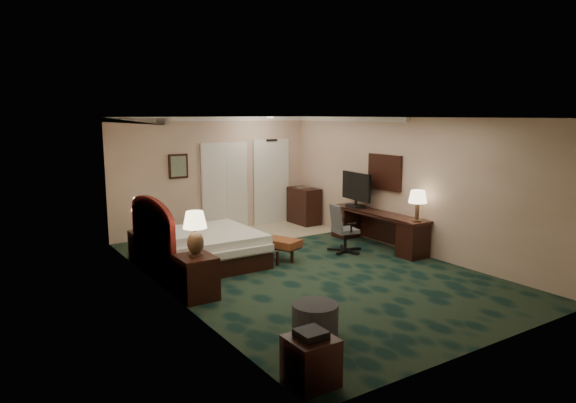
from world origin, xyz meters
TOP-DOWN VIEW (x-y plane):
  - floor at (0.00, 0.00)m, footprint 5.00×7.50m
  - ceiling at (0.00, 0.00)m, footprint 5.00×7.50m
  - wall_back at (0.00, 3.75)m, footprint 5.00×0.00m
  - wall_front at (0.00, -3.75)m, footprint 5.00×0.00m
  - wall_left at (-2.50, 0.00)m, footprint 0.00×7.50m
  - wall_right at (2.50, 0.00)m, footprint 0.00×7.50m
  - crown_molding at (0.00, 0.00)m, footprint 5.00×7.50m
  - tile_patch at (0.90, 2.90)m, footprint 3.20×1.70m
  - headboard at (-2.44, 1.00)m, footprint 0.12×2.00m
  - entry_door at (1.55, 3.72)m, footprint 1.02×0.06m
  - closet_doors at (0.25, 3.71)m, footprint 1.20×0.06m
  - wall_art at (-0.90, 3.71)m, footprint 0.45×0.06m
  - wall_mirror at (2.46, 0.60)m, footprint 0.05×0.95m
  - bed at (-1.43, 1.24)m, footprint 1.94×1.80m
  - nightstand_near at (-2.22, -0.31)m, footprint 0.53×0.60m
  - nightstand_far at (-2.25, 2.12)m, footprint 0.45×0.52m
  - lamp_near at (-2.20, -0.27)m, footprint 0.44×0.44m
  - lamp_far at (-2.28, 2.11)m, footprint 0.38×0.38m
  - bed_bench at (-0.14, 0.97)m, footprint 0.84×1.29m
  - ottoman at (-1.50, -2.38)m, footprint 0.78×0.78m
  - side_table at (-2.23, -3.31)m, footprint 0.47×0.47m
  - desk at (2.21, 0.51)m, footprint 0.54×2.53m
  - tv at (2.22, 1.22)m, footprint 0.18×1.00m
  - desk_lamp at (2.22, -0.57)m, footprint 0.44×0.44m
  - desk_chair at (1.35, 0.51)m, footprint 0.66×0.63m
  - minibar at (2.21, 3.20)m, footprint 0.49×0.87m

SIDE VIEW (x-z plane):
  - floor at x=0.00m, z-range 0.00..0.00m
  - tile_patch at x=0.90m, z-range 0.00..0.01m
  - bed_bench at x=-0.14m, z-range 0.00..0.41m
  - ottoman at x=-1.50m, z-range 0.00..0.42m
  - side_table at x=-2.23m, z-range 0.00..0.51m
  - nightstand_far at x=-2.25m, z-range 0.00..0.57m
  - bed at x=-1.43m, z-range 0.00..0.62m
  - nightstand_near at x=-2.22m, z-range 0.00..0.66m
  - desk at x=2.21m, z-range 0.00..0.73m
  - minibar at x=2.21m, z-range 0.00..0.92m
  - desk_chair at x=1.35m, z-range 0.00..0.99m
  - headboard at x=-2.44m, z-range 0.00..1.40m
  - lamp_far at x=-2.28m, z-range 0.57..1.23m
  - lamp_near at x=-2.20m, z-range 0.66..1.33m
  - desk_lamp at x=2.22m, z-range 0.73..1.34m
  - entry_door at x=1.55m, z-range -0.04..2.14m
  - closet_doors at x=0.25m, z-range 0.00..2.10m
  - tv at x=2.22m, z-range 0.73..1.50m
  - wall_back at x=0.00m, z-range 0.00..2.70m
  - wall_front at x=0.00m, z-range 0.00..2.70m
  - wall_left at x=-2.50m, z-range 0.00..2.70m
  - wall_right at x=2.50m, z-range 0.00..2.70m
  - wall_mirror at x=2.46m, z-range 1.18..1.93m
  - wall_art at x=-0.90m, z-range 1.33..1.88m
  - crown_molding at x=0.00m, z-range 2.60..2.70m
  - ceiling at x=0.00m, z-range 2.70..2.70m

